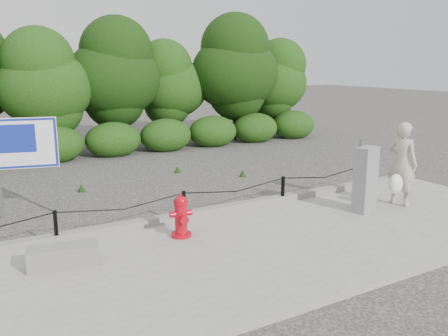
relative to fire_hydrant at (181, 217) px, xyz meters
name	(u,v)px	position (x,y,z in m)	size (l,w,h in m)	color
ground	(184,223)	(0.46, 0.84, -0.46)	(90.00, 90.00, 0.00)	#2D2B28
sidewalk	(236,255)	(0.46, -1.16, -0.42)	(14.00, 4.00, 0.08)	gray
curb	(183,216)	(0.46, 0.89, -0.31)	(14.00, 0.22, 0.14)	slate
chain_barrier	(184,202)	(0.46, 0.84, -0.01)	(10.06, 0.06, 0.60)	black
treeline	(96,78)	(1.31, 9.77, 2.20)	(20.37, 3.89, 5.05)	black
fire_hydrant	(181,217)	(0.00, 0.00, 0.00)	(0.43, 0.45, 0.80)	#BA0617
pedestrian	(402,165)	(5.09, -0.65, 0.53)	(0.80, 0.75, 1.87)	#ADA794
concrete_block	(63,256)	(-2.16, -0.26, -0.21)	(1.07, 0.37, 0.34)	slate
utility_cabinet	(365,180)	(4.02, -0.61, 0.32)	(0.59, 0.45, 1.55)	#949396
advertising_sign	(24,148)	(-2.18, 2.90, 1.03)	(1.29, 0.39, 2.11)	slate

